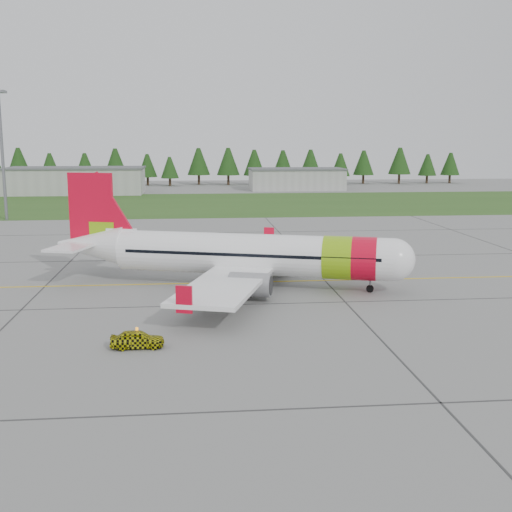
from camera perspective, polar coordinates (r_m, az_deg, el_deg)
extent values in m
plane|color=gray|center=(50.14, -3.29, -4.38)|extent=(320.00, 320.00, 0.00)
cylinder|color=white|center=(55.80, -0.30, 0.14)|extent=(23.97, 10.72, 3.60)
sphere|color=white|center=(54.53, 12.11, -0.33)|extent=(3.60, 3.60, 3.60)
cone|color=white|center=(60.82, -14.46, 0.96)|extent=(7.25, 5.39, 3.60)
cube|color=black|center=(54.48, 12.42, 0.00)|extent=(2.14, 2.74, 0.52)
cylinder|color=#83BC0E|center=(54.71, 7.28, -0.15)|extent=(3.40, 4.24, 3.68)
cylinder|color=red|center=(54.58, 9.60, -0.23)|extent=(3.05, 4.12, 3.68)
cube|color=white|center=(56.08, -0.76, -0.87)|extent=(13.81, 29.69, 0.33)
cube|color=red|center=(70.35, 1.17, 1.82)|extent=(1.11, 0.49, 1.85)
cube|color=red|center=(42.40, -6.41, -3.86)|extent=(1.11, 0.49, 1.85)
cylinder|color=gray|center=(60.79, 1.58, -0.49)|extent=(3.76, 2.86, 1.94)
cylinder|color=gray|center=(51.04, -0.51, -2.56)|extent=(3.76, 2.86, 1.94)
cube|color=red|center=(60.33, -14.44, 3.86)|extent=(4.15, 1.61, 7.02)
cube|color=#83BC0E|center=(60.14, -13.48, 1.92)|extent=(2.40, 1.10, 2.22)
cube|color=white|center=(60.99, -14.86, 1.19)|extent=(6.04, 11.01, 0.20)
cylinder|color=slate|center=(55.00, 10.10, -2.52)|extent=(0.17, 0.17, 1.29)
cylinder|color=black|center=(55.07, 10.09, -2.86)|extent=(0.68, 0.44, 0.63)
cylinder|color=slate|center=(58.94, -1.07, -1.28)|extent=(0.20, 0.20, 1.75)
cylinder|color=black|center=(59.11, -1.42, -1.64)|extent=(1.04, 0.69, 0.96)
cylinder|color=slate|center=(54.03, -2.32, -2.35)|extent=(0.20, 0.20, 1.75)
cylinder|color=black|center=(54.21, -2.70, -2.74)|extent=(1.04, 0.69, 0.96)
imported|color=yellow|center=(40.21, -10.56, -5.79)|extent=(1.13, 1.33, 3.30)
imported|color=white|center=(107.44, -12.77, 4.46)|extent=(2.08, 2.03, 4.67)
cube|color=#30561E|center=(131.11, -4.75, 4.66)|extent=(320.00, 50.00, 0.03)
cube|color=gold|center=(57.91, -3.61, -2.39)|extent=(120.00, 0.25, 0.02)
cube|color=#A8A8A3|center=(161.25, -15.72, 6.41)|extent=(32.00, 14.00, 6.00)
cube|color=#A8A8A3|center=(168.94, 3.61, 6.79)|extent=(24.00, 12.00, 5.20)
cylinder|color=slate|center=(110.70, -21.60, 8.15)|extent=(0.50, 0.50, 20.00)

